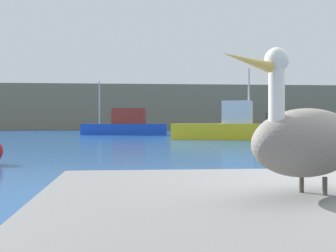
{
  "coord_description": "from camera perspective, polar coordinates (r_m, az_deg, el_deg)",
  "views": [
    {
      "loc": [
        -2.3,
        -3.66,
        1.27
      ],
      "look_at": [
        -0.84,
        12.06,
        1.09
      ],
      "focal_mm": 49.39,
      "sensor_mm": 36.0,
      "label": 1
    }
  ],
  "objects": [
    {
      "name": "fishing_boat_blue",
      "position": [
        41.7,
        -5.25,
        0.11
      ],
      "size": [
        7.76,
        3.09,
        4.83
      ],
      "rotation": [
        0.0,
        0.0,
        2.99
      ],
      "color": "blue",
      "rests_on": "ground"
    },
    {
      "name": "pelican",
      "position": [
        2.96,
        16.87,
        -1.72
      ],
      "size": [
        1.22,
        1.06,
        0.87
      ],
      "rotation": [
        0.0,
        0.0,
        -2.46
      ],
      "color": "gray",
      "rests_on": "pier_dock"
    },
    {
      "name": "fishing_boat_yellow",
      "position": [
        31.4,
        7.04,
        -0.03
      ],
      "size": [
        6.73,
        4.21,
        4.75
      ],
      "rotation": [
        0.0,
        0.0,
        -0.35
      ],
      "color": "yellow",
      "rests_on": "ground"
    },
    {
      "name": "hillside_backdrop",
      "position": [
        72.71,
        -3.52,
        2.22
      ],
      "size": [
        140.0,
        14.39,
        6.49
      ],
      "primitive_type": "cube",
      "color": "#7F755B",
      "rests_on": "ground"
    }
  ]
}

